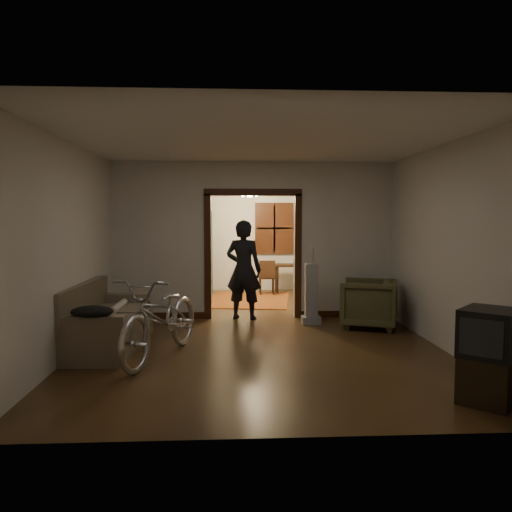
{
  "coord_description": "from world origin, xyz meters",
  "views": [
    {
      "loc": [
        -0.42,
        -8.2,
        1.8
      ],
      "look_at": [
        0.0,
        -0.3,
        1.2
      ],
      "focal_mm": 35.0,
      "sensor_mm": 36.0,
      "label": 1
    }
  ],
  "objects": [
    {
      "name": "vacuum",
      "position": [
        0.97,
        0.15,
        0.52
      ],
      "size": [
        0.35,
        0.29,
        1.03
      ],
      "primitive_type": "cube",
      "rotation": [
        0.0,
        0.0,
        -0.13
      ],
      "color": "gray",
      "rests_on": "floor"
    },
    {
      "name": "crt_tv",
      "position": [
        2.09,
        -3.58,
        0.7
      ],
      "size": [
        0.72,
        0.72,
        0.46
      ],
      "primitive_type": "cube",
      "rotation": [
        0.0,
        0.0,
        0.82
      ],
      "color": "black",
      "rests_on": "tv_stand"
    },
    {
      "name": "ceiling",
      "position": [
        0.0,
        0.0,
        2.8
      ],
      "size": [
        5.0,
        8.5,
        0.01
      ],
      "primitive_type": "cube",
      "color": "white",
      "rests_on": "floor"
    },
    {
      "name": "person",
      "position": [
        -0.17,
        0.62,
        0.89
      ],
      "size": [
        0.75,
        0.61,
        1.77
      ],
      "primitive_type": "imported",
      "rotation": [
        0.0,
        0.0,
        2.82
      ],
      "color": "black",
      "rests_on": "floor"
    },
    {
      "name": "oriental_rug",
      "position": [
        -0.0,
        2.68,
        0.01
      ],
      "size": [
        2.04,
        2.5,
        0.02
      ],
      "primitive_type": "cube",
      "rotation": [
        0.0,
        0.0,
        -0.14
      ],
      "color": "#642A0F",
      "rests_on": "floor"
    },
    {
      "name": "tv_stand",
      "position": [
        2.09,
        -3.58,
        0.23
      ],
      "size": [
        0.69,
        0.7,
        0.47
      ],
      "primitive_type": "cube",
      "rotation": [
        0.0,
        0.0,
        0.82
      ],
      "color": "black",
      "rests_on": "floor"
    },
    {
      "name": "wall_back",
      "position": [
        0.0,
        4.25,
        1.4
      ],
      "size": [
        5.0,
        0.02,
        2.8
      ],
      "primitive_type": "cube",
      "color": "beige",
      "rests_on": "floor"
    },
    {
      "name": "locker",
      "position": [
        -1.38,
        3.86,
        0.98
      ],
      "size": [
        1.09,
        0.78,
        1.96
      ],
      "primitive_type": "cube",
      "rotation": [
        0.0,
        0.0,
        -0.26
      ],
      "color": "#233922",
      "rests_on": "floor"
    },
    {
      "name": "armchair",
      "position": [
        1.86,
        -0.19,
        0.4
      ],
      "size": [
        1.12,
        1.11,
        0.8
      ],
      "primitive_type": "imported",
      "rotation": [
        0.0,
        0.0,
        -1.92
      ],
      "color": "#464427",
      "rests_on": "floor"
    },
    {
      "name": "rolled_paper",
      "position": [
        -2.03,
        -0.97,
        0.53
      ],
      "size": [
        0.1,
        0.79,
        0.1
      ],
      "primitive_type": "cylinder",
      "rotation": [
        1.57,
        0.0,
        0.0
      ],
      "color": "beige",
      "rests_on": "sofa"
    },
    {
      "name": "bicycle",
      "position": [
        -1.28,
        -1.84,
        0.54
      ],
      "size": [
        1.32,
        2.18,
        1.08
      ],
      "primitive_type": "imported",
      "rotation": [
        0.0,
        0.0,
        -0.32
      ],
      "color": "silver",
      "rests_on": "floor"
    },
    {
      "name": "desk_chair",
      "position": [
        0.45,
        3.45,
        0.41
      ],
      "size": [
        0.38,
        0.38,
        0.82
      ],
      "primitive_type": "cube",
      "rotation": [
        0.0,
        0.0,
        -0.04
      ],
      "color": "black",
      "rests_on": "floor"
    },
    {
      "name": "door_casing",
      "position": [
        0.0,
        0.75,
        1.1
      ],
      "size": [
        1.74,
        0.2,
        2.32
      ],
      "primitive_type": "cube",
      "color": "black",
      "rests_on": "floor"
    },
    {
      "name": "chandelier",
      "position": [
        0.0,
        2.5,
        2.35
      ],
      "size": [
        0.24,
        0.24,
        0.24
      ],
      "primitive_type": "sphere",
      "color": "#FFE0A5",
      "rests_on": "ceiling"
    },
    {
      "name": "far_window",
      "position": [
        0.7,
        4.21,
        1.55
      ],
      "size": [
        0.98,
        0.06,
        1.28
      ],
      "primitive_type": "cube",
      "color": "black",
      "rests_on": "wall_back"
    },
    {
      "name": "globe",
      "position": [
        -1.38,
        3.86,
        1.94
      ],
      "size": [
        0.3,
        0.3,
        0.3
      ],
      "primitive_type": "sphere",
      "color": "#1E5972",
      "rests_on": "locker"
    },
    {
      "name": "wall_left",
      "position": [
        -2.5,
        0.0,
        1.4
      ],
      "size": [
        0.02,
        8.5,
        2.8
      ],
      "primitive_type": "cube",
      "color": "beige",
      "rests_on": "floor"
    },
    {
      "name": "partition_wall",
      "position": [
        0.0,
        0.75,
        1.4
      ],
      "size": [
        5.0,
        0.14,
        2.8
      ],
      "primitive_type": "cube",
      "color": "beige",
      "rests_on": "floor"
    },
    {
      "name": "jacket",
      "position": [
        -2.08,
        -2.18,
        0.68
      ],
      "size": [
        0.51,
        0.38,
        0.15
      ],
      "primitive_type": "ellipsoid",
      "color": "black",
      "rests_on": "sofa"
    },
    {
      "name": "sofa",
      "position": [
        -2.13,
        -1.27,
        0.45
      ],
      "size": [
        0.97,
        2.0,
        0.9
      ],
      "primitive_type": "cube",
      "rotation": [
        0.0,
        0.0,
        -0.05
      ],
      "color": "brown",
      "rests_on": "floor"
    },
    {
      "name": "wall_right",
      "position": [
        2.5,
        0.0,
        1.4
      ],
      "size": [
        0.02,
        8.5,
        2.8
      ],
      "primitive_type": "cube",
      "color": "beige",
      "rests_on": "floor"
    },
    {
      "name": "desk",
      "position": [
        1.13,
        3.74,
        0.34
      ],
      "size": [
        0.96,
        0.6,
        0.68
      ],
      "primitive_type": "cube",
      "rotation": [
        0.0,
        0.0,
        -0.1
      ],
      "color": "black",
      "rests_on": "floor"
    },
    {
      "name": "floor",
      "position": [
        0.0,
        0.0,
        0.0
      ],
      "size": [
        5.0,
        8.5,
        0.01
      ],
      "primitive_type": "cube",
      "color": "#301F0F",
      "rests_on": "ground"
    },
    {
      "name": "light_switch",
      "position": [
        1.05,
        0.68,
        1.25
      ],
      "size": [
        0.08,
        0.01,
        0.12
      ],
      "primitive_type": "cube",
      "color": "silver",
      "rests_on": "partition_wall"
    }
  ]
}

